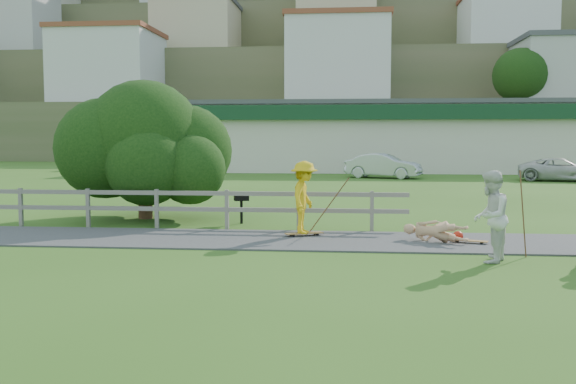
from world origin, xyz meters
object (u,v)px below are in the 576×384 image
at_px(car_silver, 383,166).
at_px(bbq, 241,208).
at_px(car_white, 561,170).
at_px(tree, 145,166).
at_px(skater_rider, 304,201).
at_px(spectator_a, 490,217).
at_px(skater_fallen, 435,232).

xyz_separation_m(car_silver, bbq, (-5.22, -21.21, -0.30)).
bearing_deg(car_white, tree, 149.11).
height_order(skater_rider, spectator_a, spectator_a).
bearing_deg(skater_rider, skater_fallen, -92.75).
bearing_deg(car_white, skater_fallen, 169.96).
distance_m(car_silver, tree, 22.01).
distance_m(car_white, bbq, 24.74).
bearing_deg(skater_fallen, spectator_a, -130.30).
bearing_deg(skater_fallen, car_silver, 30.14).
height_order(spectator_a, bbq, spectator_a).
relative_size(skater_rider, spectator_a, 0.98).
xyz_separation_m(car_silver, tree, (-8.43, -20.31, 0.91)).
height_order(skater_rider, tree, tree).
xyz_separation_m(skater_rider, car_silver, (3.19, 23.60, -0.17)).
distance_m(skater_rider, car_silver, 23.81).
relative_size(spectator_a, bbq, 2.09).
relative_size(car_white, tree, 0.80).
xyz_separation_m(car_white, tree, (-18.47, -18.58, 1.00)).
relative_size(tree, bbq, 6.56).
relative_size(car_silver, car_white, 0.97).
height_order(car_silver, bbq, car_silver).
bearing_deg(car_silver, tree, 176.44).
relative_size(skater_rider, car_silver, 0.40).
relative_size(skater_fallen, bbq, 1.74).
relative_size(skater_rider, tree, 0.31).
xyz_separation_m(skater_rider, tree, (-5.24, 3.29, 0.74)).
relative_size(skater_fallen, car_silver, 0.34).
relative_size(spectator_a, tree, 0.32).
bearing_deg(skater_rider, spectator_a, -117.40).
bearing_deg(spectator_a, tree, -100.94).
distance_m(skater_rider, skater_fallen, 3.34).
height_order(car_white, bbq, car_white).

